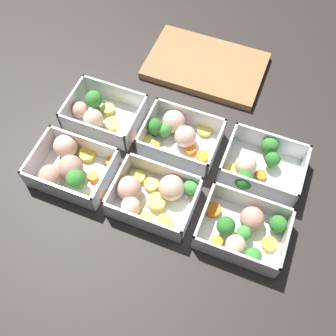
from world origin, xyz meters
The scene contains 8 objects.
ground_plane centered at (0.00, 0.00, 0.00)m, with size 4.00×4.00×0.00m, color #282321.
container_near_left centered at (-0.19, -0.07, 0.03)m, with size 0.17×0.14×0.06m.
container_near_center centered at (-0.01, -0.07, 0.02)m, with size 0.17×0.13×0.06m.
container_near_right centered at (0.18, -0.07, 0.02)m, with size 0.16×0.12×0.06m.
container_far_left centered at (-0.18, 0.07, 0.02)m, with size 0.17×0.12×0.06m.
container_far_center centered at (-0.01, 0.08, 0.02)m, with size 0.17×0.13×0.06m.
container_far_right centered at (0.17, 0.07, 0.02)m, with size 0.16×0.14×0.06m.
cutting_board centered at (-0.02, 0.31, 0.01)m, with size 0.28×0.18×0.02m.
Camera 1 is at (0.15, -0.37, 0.72)m, focal length 42.00 mm.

